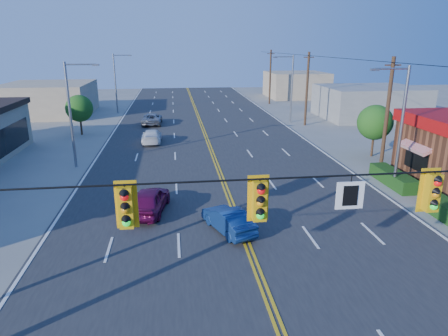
{
  "coord_description": "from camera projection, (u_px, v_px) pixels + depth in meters",
  "views": [
    {
      "loc": [
        -3.28,
        -9.18,
        9.2
      ],
      "look_at": [
        -0.41,
        13.17,
        2.2
      ],
      "focal_mm": 32.0,
      "sensor_mm": 36.0,
      "label": 1
    }
  ],
  "objects": [
    {
      "name": "road",
      "position": [
        218.0,
        169.0,
        30.76
      ],
      "size": [
        20.0,
        120.0,
        0.06
      ],
      "primitive_type": "cube",
      "color": "#2D2D30",
      "rests_on": "ground"
    },
    {
      "name": "signal_span",
      "position": [
        299.0,
        218.0,
        10.36
      ],
      "size": [
        24.32,
        0.34,
        9.0
      ],
      "color": "#47301E",
      "rests_on": "ground"
    },
    {
      "name": "streetlight_se",
      "position": [
        399.0,
        122.0,
        25.06
      ],
      "size": [
        2.55,
        0.25,
        8.0
      ],
      "color": "gray",
      "rests_on": "ground"
    },
    {
      "name": "streetlight_ne",
      "position": [
        290.0,
        85.0,
        47.79
      ],
      "size": [
        2.55,
        0.25,
        8.0
      ],
      "color": "gray",
      "rests_on": "ground"
    },
    {
      "name": "streetlight_sw",
      "position": [
        73.0,
        109.0,
        30.02
      ],
      "size": [
        2.55,
        0.25,
        8.0
      ],
      "color": "gray",
      "rests_on": "ground"
    },
    {
      "name": "streetlight_nw",
      "position": [
        117.0,
        80.0,
        54.64
      ],
      "size": [
        2.55,
        0.25,
        8.0
      ],
      "color": "gray",
      "rests_on": "ground"
    },
    {
      "name": "utility_pole_near",
      "position": [
        387.0,
        116.0,
        29.11
      ],
      "size": [
        0.28,
        0.28,
        8.4
      ],
      "primitive_type": "cylinder",
      "color": "#47301E",
      "rests_on": "ground"
    },
    {
      "name": "utility_pole_mid",
      "position": [
        307.0,
        89.0,
        46.16
      ],
      "size": [
        0.28,
        0.28,
        8.4
      ],
      "primitive_type": "cylinder",
      "color": "#47301E",
      "rests_on": "ground"
    },
    {
      "name": "utility_pole_far",
      "position": [
        270.0,
        77.0,
        63.21
      ],
      "size": [
        0.28,
        0.28,
        8.4
      ],
      "primitive_type": "cylinder",
      "color": "#47301E",
      "rests_on": "ground"
    },
    {
      "name": "tree_kfc_rear",
      "position": [
        375.0,
        122.0,
        33.43
      ],
      "size": [
        2.94,
        2.94,
        4.41
      ],
      "color": "#47301E",
      "rests_on": "ground"
    },
    {
      "name": "tree_west",
      "position": [
        79.0,
        108.0,
        41.63
      ],
      "size": [
        2.8,
        2.8,
        4.2
      ],
      "color": "#47301E",
      "rests_on": "ground"
    },
    {
      "name": "bld_east_mid",
      "position": [
        369.0,
        102.0,
        51.79
      ],
      "size": [
        12.0,
        10.0,
        4.0
      ],
      "primitive_type": "cube",
      "color": "gray",
      "rests_on": "ground"
    },
    {
      "name": "bld_west_far",
      "position": [
        49.0,
        99.0,
        54.24
      ],
      "size": [
        11.0,
        12.0,
        4.2
      ],
      "primitive_type": "cube",
      "color": "tan",
      "rests_on": "ground"
    },
    {
      "name": "bld_east_far",
      "position": [
        296.0,
        85.0,
        72.2
      ],
      "size": [
        10.0,
        10.0,
        4.4
      ],
      "primitive_type": "cube",
      "color": "tan",
      "rests_on": "ground"
    },
    {
      "name": "car_magenta",
      "position": [
        150.0,
        201.0,
        22.53
      ],
      "size": [
        2.48,
        4.52,
        1.46
      ],
      "primitive_type": "imported",
      "rotation": [
        0.0,
        0.0,
        2.96
      ],
      "color": "#640B3B",
      "rests_on": "ground"
    },
    {
      "name": "car_blue",
      "position": [
        228.0,
        221.0,
        20.29
      ],
      "size": [
        2.58,
        3.94,
        1.23
      ],
      "primitive_type": "imported",
      "rotation": [
        0.0,
        0.0,
        3.52
      ],
      "color": "navy",
      "rests_on": "ground"
    },
    {
      "name": "car_white",
      "position": [
        152.0,
        137.0,
        38.67
      ],
      "size": [
        1.82,
        4.39,
        1.27
      ],
      "primitive_type": "imported",
      "rotation": [
        0.0,
        0.0,
        3.13
      ],
      "color": "white",
      "rests_on": "ground"
    },
    {
      "name": "car_silver",
      "position": [
        152.0,
        119.0,
        47.47
      ],
      "size": [
        2.31,
        4.83,
        1.33
      ],
      "primitive_type": "imported",
      "rotation": [
        0.0,
        0.0,
        3.12
      ],
      "color": "gray",
      "rests_on": "ground"
    }
  ]
}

